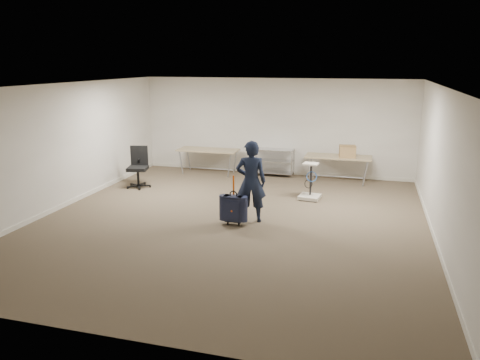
% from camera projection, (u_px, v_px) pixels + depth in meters
% --- Properties ---
extents(ground, '(9.00, 9.00, 0.00)m').
position_uv_depth(ground, '(231.00, 221.00, 9.85)').
color(ground, '#493D2C').
rests_on(ground, ground).
extents(room_shell, '(8.00, 9.00, 9.00)m').
position_uv_depth(room_shell, '(248.00, 200.00, 11.13)').
color(room_shell, beige).
rests_on(room_shell, ground).
extents(folding_table_left, '(1.80, 0.75, 0.73)m').
position_uv_depth(folding_table_left, '(208.00, 151.00, 13.87)').
color(folding_table_left, '#A08762').
rests_on(folding_table_left, ground).
extents(folding_table_right, '(1.80, 0.75, 0.73)m').
position_uv_depth(folding_table_right, '(338.00, 158.00, 12.87)').
color(folding_table_right, '#A08762').
rests_on(folding_table_right, ground).
extents(wire_shelf, '(1.22, 0.47, 0.80)m').
position_uv_depth(wire_shelf, '(272.00, 161.00, 13.66)').
color(wire_shelf, silver).
rests_on(wire_shelf, ground).
extents(person, '(0.70, 0.54, 1.72)m').
position_uv_depth(person, '(251.00, 182.00, 9.63)').
color(person, black).
rests_on(person, ground).
extents(suitcase, '(0.38, 0.22, 1.04)m').
position_uv_depth(suitcase, '(233.00, 208.00, 9.52)').
color(suitcase, black).
rests_on(suitcase, ground).
extents(office_chair, '(0.65, 0.65, 1.08)m').
position_uv_depth(office_chair, '(138.00, 175.00, 12.45)').
color(office_chair, black).
rests_on(office_chair, ground).
extents(equipment_cart, '(0.54, 0.54, 0.90)m').
position_uv_depth(equipment_cart, '(310.00, 190.00, 11.35)').
color(equipment_cart, beige).
rests_on(equipment_cart, ground).
extents(cardboard_box, '(0.47, 0.38, 0.32)m').
position_uv_depth(cardboard_box, '(347.00, 151.00, 12.69)').
color(cardboard_box, '#9D6F49').
rests_on(cardboard_box, folding_table_right).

